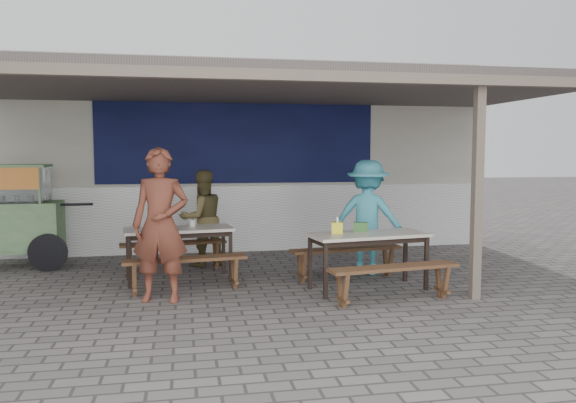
% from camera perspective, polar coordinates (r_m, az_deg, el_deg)
% --- Properties ---
extents(ground, '(60.00, 60.00, 0.00)m').
position_cam_1_polar(ground, '(7.51, -1.23, -8.90)').
color(ground, '#67615D').
rests_on(ground, ground).
extents(back_wall, '(9.00, 1.28, 3.50)m').
position_cam_1_polar(back_wall, '(10.84, -4.33, 4.54)').
color(back_wall, beige).
rests_on(back_wall, ground).
extents(warung_roof, '(9.00, 4.21, 2.81)m').
position_cam_1_polar(warung_roof, '(8.23, -2.19, 11.34)').
color(warung_roof, '#504845').
rests_on(warung_roof, ground).
extents(table_left, '(1.56, 0.82, 0.75)m').
position_cam_1_polar(table_left, '(8.03, -11.04, -3.22)').
color(table_left, silver).
rests_on(table_left, ground).
extents(bench_left_street, '(1.61, 0.48, 0.45)m').
position_cam_1_polar(bench_left_street, '(7.42, -10.38, -6.45)').
color(bench_left_street, brown).
rests_on(bench_left_street, ground).
extents(bench_left_wall, '(1.61, 0.48, 0.45)m').
position_cam_1_polar(bench_left_wall, '(8.74, -11.53, -4.73)').
color(bench_left_wall, brown).
rests_on(bench_left_wall, ground).
extents(table_right, '(1.63, 0.87, 0.75)m').
position_cam_1_polar(table_right, '(7.44, 8.17, -3.81)').
color(table_right, silver).
rests_on(table_right, ground).
extents(bench_right_street, '(1.67, 0.52, 0.45)m').
position_cam_1_polar(bench_right_street, '(6.90, 10.73, -7.30)').
color(bench_right_street, brown).
rests_on(bench_right_street, ground).
extents(bench_right_wall, '(1.67, 0.52, 0.45)m').
position_cam_1_polar(bench_right_wall, '(8.10, 5.93, -5.42)').
color(bench_right_wall, brown).
rests_on(bench_right_wall, ground).
extents(vendor_cart, '(2.04, 0.80, 1.62)m').
position_cam_1_polar(vendor_cart, '(9.73, -26.24, -0.97)').
color(vendor_cart, '#77A06B').
rests_on(vendor_cart, ground).
extents(patron_street_side, '(0.76, 0.58, 1.87)m').
position_cam_1_polar(patron_street_side, '(6.94, -12.83, -2.33)').
color(patron_street_side, brown).
rests_on(patron_street_side, ground).
extents(patron_wall_side, '(0.90, 0.81, 1.53)m').
position_cam_1_polar(patron_wall_side, '(9.02, -8.71, -1.68)').
color(patron_wall_side, brown).
rests_on(patron_wall_side, ground).
extents(patron_right_table, '(1.26, 1.08, 1.70)m').
position_cam_1_polar(patron_right_table, '(8.42, 8.11, -1.57)').
color(patron_right_table, '#43A9BD').
rests_on(patron_right_table, ground).
extents(tissue_box, '(0.18, 0.18, 0.14)m').
position_cam_1_polar(tissue_box, '(7.39, 5.03, -2.66)').
color(tissue_box, yellow).
rests_on(tissue_box, table_right).
extents(donation_box, '(0.22, 0.18, 0.13)m').
position_cam_1_polar(donation_box, '(7.56, 7.40, -2.58)').
color(donation_box, '#386C30').
rests_on(donation_box, table_right).
extents(condiment_jar, '(0.09, 0.09, 0.10)m').
position_cam_1_polar(condiment_jar, '(8.12, -9.70, -2.19)').
color(condiment_jar, silver).
rests_on(condiment_jar, table_left).
extents(condiment_bowl, '(0.23, 0.23, 0.04)m').
position_cam_1_polar(condiment_bowl, '(8.01, -12.48, -2.53)').
color(condiment_bowl, silver).
rests_on(condiment_bowl, table_left).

